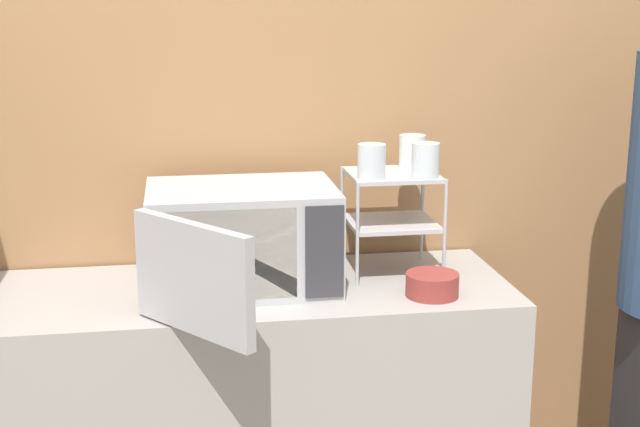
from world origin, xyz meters
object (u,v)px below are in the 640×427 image
Objects in this scene: dish_rack at (392,201)px; microwave at (240,239)px; glass_front_left at (372,161)px; glass_back_right at (412,151)px; bowl at (432,285)px; glass_front_right at (425,160)px.

microwave is at bearing -169.80° from dish_rack.
glass_back_right is (0.15, 0.14, 0.00)m from glass_front_left.
dish_rack is 0.17m from glass_front_left.
dish_rack is 0.17m from glass_back_right.
bowl is (0.06, -0.23, -0.19)m from dish_rack.
dish_rack is at bearing 42.52° from glass_front_left.
microwave is 0.43m from glass_front_left.
bowl is (-0.02, -0.30, -0.32)m from glass_back_right.
glass_back_right is 1.00× the size of glass_front_right.
glass_front_right is at bearing -2.12° from glass_front_left.
glass_back_right is (0.53, 0.15, 0.21)m from microwave.
dish_rack is at bearing 134.09° from glass_front_right.
glass_front_left is 0.15m from glass_front_right.
glass_back_right is (0.08, 0.07, 0.13)m from dish_rack.
dish_rack reaches higher than microwave.
glass_front_left is 0.67× the size of bowl.
glass_front_right reaches higher than microwave.
glass_back_right is at bearing 42.44° from glass_front_left.
microwave is at bearing -178.58° from glass_front_left.
glass_back_right is 0.67× the size of bowl.
dish_rack is 0.30m from bowl.
bowl is at bearing -75.38° from dish_rack.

